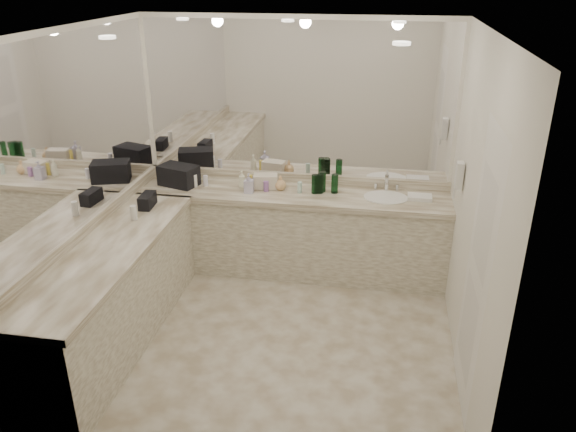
% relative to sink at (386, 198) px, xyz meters
% --- Properties ---
extents(floor, '(3.20, 3.20, 0.00)m').
position_rel_sink_xyz_m(floor, '(-0.95, -1.20, -0.90)').
color(floor, beige).
rests_on(floor, ground).
extents(ceiling, '(3.20, 3.20, 0.00)m').
position_rel_sink_xyz_m(ceiling, '(-0.95, -1.20, 1.71)').
color(ceiling, white).
rests_on(ceiling, floor).
extents(wall_back, '(3.20, 0.02, 2.60)m').
position_rel_sink_xyz_m(wall_back, '(-0.95, 0.30, 0.41)').
color(wall_back, silver).
rests_on(wall_back, floor).
extents(wall_left, '(0.02, 3.00, 2.60)m').
position_rel_sink_xyz_m(wall_left, '(-2.55, -1.20, 0.41)').
color(wall_left, silver).
rests_on(wall_left, floor).
extents(wall_right, '(0.02, 3.00, 2.60)m').
position_rel_sink_xyz_m(wall_right, '(0.65, -1.20, 0.41)').
color(wall_right, silver).
rests_on(wall_right, floor).
extents(vanity_back_base, '(3.20, 0.60, 0.84)m').
position_rel_sink_xyz_m(vanity_back_base, '(-0.95, 0.00, -0.48)').
color(vanity_back_base, silver).
rests_on(vanity_back_base, floor).
extents(vanity_back_top, '(3.20, 0.64, 0.06)m').
position_rel_sink_xyz_m(vanity_back_top, '(-0.95, -0.01, -0.03)').
color(vanity_back_top, beige).
rests_on(vanity_back_top, vanity_back_base).
extents(vanity_left_base, '(0.60, 2.40, 0.84)m').
position_rel_sink_xyz_m(vanity_left_base, '(-2.25, -1.50, -0.48)').
color(vanity_left_base, silver).
rests_on(vanity_left_base, floor).
extents(vanity_left_top, '(0.64, 2.42, 0.06)m').
position_rel_sink_xyz_m(vanity_left_top, '(-2.24, -1.50, -0.03)').
color(vanity_left_top, beige).
rests_on(vanity_left_top, vanity_left_base).
extents(backsplash_back, '(3.20, 0.04, 0.10)m').
position_rel_sink_xyz_m(backsplash_back, '(-0.95, 0.28, 0.05)').
color(backsplash_back, beige).
rests_on(backsplash_back, vanity_back_top).
extents(backsplash_left, '(0.04, 3.00, 0.10)m').
position_rel_sink_xyz_m(backsplash_left, '(-2.53, -1.20, 0.05)').
color(backsplash_left, beige).
rests_on(backsplash_left, vanity_left_top).
extents(mirror_back, '(3.12, 0.01, 1.55)m').
position_rel_sink_xyz_m(mirror_back, '(-0.95, 0.29, 0.88)').
color(mirror_back, white).
rests_on(mirror_back, wall_back).
extents(mirror_left, '(0.01, 2.92, 1.55)m').
position_rel_sink_xyz_m(mirror_left, '(-2.54, -1.20, 0.88)').
color(mirror_left, white).
rests_on(mirror_left, wall_left).
extents(sink, '(0.44, 0.44, 0.03)m').
position_rel_sink_xyz_m(sink, '(0.00, 0.00, 0.00)').
color(sink, white).
rests_on(sink, vanity_back_top).
extents(faucet, '(0.24, 0.16, 0.14)m').
position_rel_sink_xyz_m(faucet, '(0.00, 0.21, 0.07)').
color(faucet, silver).
rests_on(faucet, vanity_back_top).
extents(wall_phone, '(0.06, 0.10, 0.24)m').
position_rel_sink_xyz_m(wall_phone, '(0.61, -0.50, 0.46)').
color(wall_phone, white).
rests_on(wall_phone, wall_right).
extents(door, '(0.02, 0.82, 2.10)m').
position_rel_sink_xyz_m(door, '(0.64, -1.70, 0.16)').
color(door, white).
rests_on(door, wall_right).
extents(black_toiletry_bag, '(0.45, 0.35, 0.22)m').
position_rel_sink_xyz_m(black_toiletry_bag, '(-2.16, -0.00, 0.12)').
color(black_toiletry_bag, black).
rests_on(black_toiletry_bag, vanity_back_top).
extents(black_bag_spill, '(0.13, 0.25, 0.13)m').
position_rel_sink_xyz_m(black_bag_spill, '(-2.25, -0.62, 0.07)').
color(black_bag_spill, black).
rests_on(black_bag_spill, vanity_left_top).
extents(cream_cosmetic_case, '(0.26, 0.19, 0.14)m').
position_rel_sink_xyz_m(cream_cosmetic_case, '(-1.24, 0.06, 0.08)').
color(cream_cosmetic_case, beige).
rests_on(cream_cosmetic_case, vanity_back_top).
extents(hand_towel, '(0.24, 0.16, 0.04)m').
position_rel_sink_xyz_m(hand_towel, '(0.33, 0.02, 0.02)').
color(hand_towel, white).
rests_on(hand_towel, vanity_back_top).
extents(lotion_left, '(0.06, 0.06, 0.14)m').
position_rel_sink_xyz_m(lotion_left, '(-2.25, -0.93, 0.07)').
color(lotion_left, white).
rests_on(lotion_left, vanity_left_top).
extents(soap_bottle_a, '(0.09, 0.09, 0.19)m').
position_rel_sink_xyz_m(soap_bottle_a, '(-1.48, 0.02, 0.10)').
color(soap_bottle_a, white).
rests_on(soap_bottle_a, vanity_back_top).
extents(soap_bottle_b, '(0.10, 0.10, 0.21)m').
position_rel_sink_xyz_m(soap_bottle_b, '(-1.38, -0.10, 0.11)').
color(soap_bottle_b, '#B7B1CE').
rests_on(soap_bottle_b, vanity_back_top).
extents(soap_bottle_c, '(0.12, 0.12, 0.15)m').
position_rel_sink_xyz_m(soap_bottle_c, '(-1.08, 0.04, 0.08)').
color(soap_bottle_c, '#DBAE74').
rests_on(soap_bottle_c, vanity_back_top).
extents(green_bottle_0, '(0.07, 0.07, 0.19)m').
position_rel_sink_xyz_m(green_bottle_0, '(-0.71, 0.01, 0.10)').
color(green_bottle_0, '#144B20').
rests_on(green_bottle_0, vanity_back_top).
extents(green_bottle_1, '(0.07, 0.07, 0.20)m').
position_rel_sink_xyz_m(green_bottle_1, '(-0.52, 0.05, 0.10)').
color(green_bottle_1, '#144B20').
rests_on(green_bottle_1, vanity_back_top).
extents(green_bottle_2, '(0.07, 0.07, 0.19)m').
position_rel_sink_xyz_m(green_bottle_2, '(-0.68, 0.02, 0.10)').
color(green_bottle_2, '#144B20').
rests_on(green_bottle_2, vanity_back_top).
extents(green_bottle_3, '(0.07, 0.07, 0.21)m').
position_rel_sink_xyz_m(green_bottle_3, '(-0.65, 0.07, 0.11)').
color(green_bottle_3, '#144B20').
rests_on(green_bottle_3, vanity_back_top).
extents(green_bottle_4, '(0.07, 0.07, 0.20)m').
position_rel_sink_xyz_m(green_bottle_4, '(-0.66, 0.02, 0.11)').
color(green_bottle_4, '#144B20').
rests_on(green_bottle_4, vanity_back_top).
extents(amenity_bottle_0, '(0.05, 0.05, 0.10)m').
position_rel_sink_xyz_m(amenity_bottle_0, '(-1.21, -0.03, 0.06)').
color(amenity_bottle_0, '#9966B2').
rests_on(amenity_bottle_0, vanity_back_top).
extents(amenity_bottle_1, '(0.05, 0.05, 0.13)m').
position_rel_sink_xyz_m(amenity_bottle_1, '(-1.97, -0.03, 0.07)').
color(amenity_bottle_1, white).
rests_on(amenity_bottle_1, vanity_back_top).
extents(amenity_bottle_2, '(0.05, 0.05, 0.12)m').
position_rel_sink_xyz_m(amenity_bottle_2, '(-0.87, -0.01, 0.06)').
color(amenity_bottle_2, silver).
rests_on(amenity_bottle_2, vanity_back_top).
extents(amenity_bottle_3, '(0.05, 0.05, 0.11)m').
position_rel_sink_xyz_m(amenity_bottle_3, '(-1.87, 0.02, 0.06)').
color(amenity_bottle_3, silver).
rests_on(amenity_bottle_3, vanity_back_top).
extents(amenity_bottle_4, '(0.04, 0.04, 0.14)m').
position_rel_sink_xyz_m(amenity_bottle_4, '(-1.39, 0.04, 0.07)').
color(amenity_bottle_4, '#F2D84C').
rests_on(amenity_bottle_4, vanity_back_top).
extents(amenity_bottle_5, '(0.04, 0.04, 0.15)m').
position_rel_sink_xyz_m(amenity_bottle_5, '(-2.08, 0.04, 0.08)').
color(amenity_bottle_5, '#E57F66').
rests_on(amenity_bottle_5, vanity_back_top).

